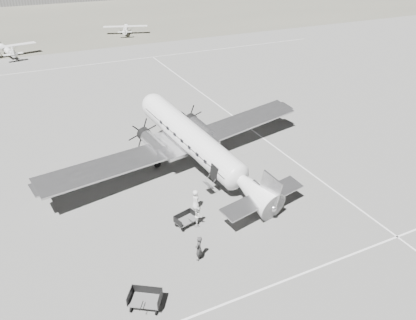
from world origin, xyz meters
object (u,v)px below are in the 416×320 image
Objects in this scene: baggage_cart_near at (186,220)px; ground_crew at (199,248)px; light_plane_right at (126,30)px; baggage_cart_far at (145,300)px; light_plane_left at (7,51)px; ramp_agent at (199,216)px; passenger at (195,200)px; dc3_airliner at (198,146)px.

ground_crew is at bearing -115.71° from baggage_cart_near.
baggage_cart_far is (-19.00, -72.32, -0.43)m from light_plane_right.
light_plane_right is (23.79, 9.27, -0.10)m from light_plane_left.
ramp_agent is 0.91× the size of passenger.
light_plane_right is 4.86× the size of baggage_cart_far.
dc3_airliner is 14.27× the size of baggage_cart_far.
passenger is at bearing -82.84° from light_plane_right.
light_plane_right reaches higher than baggage_cart_near.
light_plane_right reaches higher than ramp_agent.
dc3_airliner is at bearing -87.31° from light_plane_left.
baggage_cart_far is at bearing 147.74° from passenger.
light_plane_left is at bearing 83.86° from baggage_cart_near.
ground_crew reaches higher than baggage_cart_far.
baggage_cart_far is 1.27× the size of ramp_agent.
light_plane_left reaches higher than light_plane_right.
ramp_agent reaches higher than baggage_cart_far.
light_plane_right is 5.61× the size of passenger.
dc3_airliner is 14.95× the size of ground_crew.
ground_crew is (-0.64, -3.69, 0.45)m from baggage_cart_near.
light_plane_left is 57.94m from baggage_cart_near.
ramp_agent is at bearing 76.90° from baggage_cart_far.
dc3_airliner reaches higher than light_plane_right.
light_plane_left is at bearing -140.70° from light_plane_right.
light_plane_right is 5.56× the size of baggage_cart_near.
baggage_cart_near is (-13.92, -66.36, -0.50)m from light_plane_right.
light_plane_left is (-13.95, 50.35, -1.56)m from dc3_airliner.
light_plane_left is 1.10× the size of light_plane_right.
dc3_airliner is 52.27m from light_plane_left.
ramp_agent is (0.91, -0.25, 0.28)m from baggage_cart_near.
dc3_airliner is 15.80m from baggage_cart_far.
light_plane_left is 25.53m from light_plane_right.
dc3_airliner is 2.94× the size of light_plane_right.
passenger is (2.13, 5.32, -0.09)m from ground_crew.
passenger is at bearing -129.21° from dc3_airliner.
ramp_agent is (-3.17, -6.99, -1.88)m from dc3_airliner.
ramp_agent is at bearing -83.03° from light_plane_right.
baggage_cart_near is 0.87× the size of baggage_cart_far.
dc3_airliner is 8.17m from baggage_cart_near.
baggage_cart_far is at bearing -146.33° from baggage_cart_near.
passenger is at bearing 31.42° from baggage_cart_near.
ground_crew is (-14.56, -70.05, -0.05)m from light_plane_right.
baggage_cart_near is at bearing -92.99° from light_plane_left.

